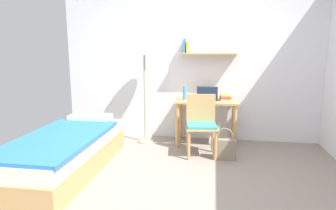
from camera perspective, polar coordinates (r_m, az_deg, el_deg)
ground_plane at (r=3.24m, az=2.43°, el=-16.82°), size 5.28×5.28×0.00m
wall_back at (r=4.89m, az=5.34°, el=8.47°), size 4.40×0.27×2.60m
bed at (r=3.90m, az=-19.33°, el=-8.67°), size 0.88×2.04×0.54m
desk at (r=4.64m, az=7.46°, el=-0.78°), size 0.96×0.53×0.72m
desk_chair at (r=4.19m, az=6.45°, el=-3.35°), size 0.48×0.44×0.86m
standing_lamp at (r=4.64m, az=-4.63°, el=10.07°), size 0.39×0.39×1.64m
laptop at (r=4.67m, az=7.59°, el=1.70°), size 0.34×0.21×0.19m
water_bottle at (r=4.59m, az=3.29°, el=2.33°), size 0.07×0.07×0.21m
book_stack at (r=4.62m, az=11.02°, el=1.42°), size 0.18×0.22×0.09m
handbag at (r=4.16m, az=10.88°, el=-8.23°), size 0.31×0.11×0.44m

